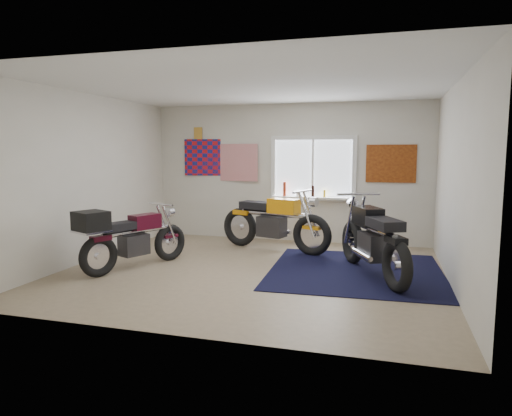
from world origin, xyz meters
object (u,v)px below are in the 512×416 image
(navy_rug, at_px, (356,271))
(black_chrome_bike, at_px, (373,241))
(maroon_tourer, at_px, (128,237))
(yellow_triumph, at_px, (274,223))

(navy_rug, height_order, black_chrome_bike, black_chrome_bike)
(black_chrome_bike, relative_size, maroon_tourer, 1.15)
(maroon_tourer, bearing_deg, yellow_triumph, -18.65)
(maroon_tourer, bearing_deg, navy_rug, -51.71)
(black_chrome_bike, bearing_deg, yellow_triumph, 29.09)
(navy_rug, distance_m, black_chrome_bike, 0.58)
(yellow_triumph, relative_size, black_chrome_bike, 1.04)
(navy_rug, xyz_separation_m, maroon_tourer, (-3.30, -0.86, 0.49))
(navy_rug, xyz_separation_m, black_chrome_bike, (0.24, -0.19, 0.50))
(navy_rug, relative_size, yellow_triumph, 1.20)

